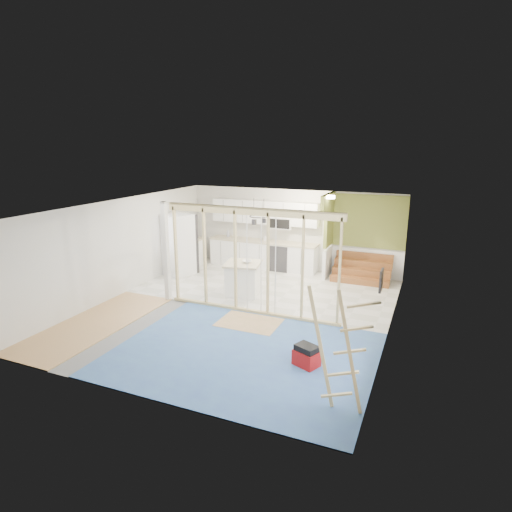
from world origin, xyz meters
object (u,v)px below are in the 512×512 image
at_px(fridge, 178,245).
at_px(ladder, 339,351).
at_px(island, 243,279).
at_px(toolbox, 306,356).

relative_size(fridge, ladder, 0.96).
distance_m(island, toolbox, 4.10).
bearing_deg(toolbox, island, 154.76).
xyz_separation_m(fridge, toolbox, (5.33, -3.98, -0.75)).
height_order(fridge, toolbox, fridge).
relative_size(island, toolbox, 2.02).
bearing_deg(ladder, toolbox, 110.73).
relative_size(island, ladder, 0.55).
xyz_separation_m(toolbox, ladder, (0.81, -1.14, 0.82)).
relative_size(fridge, island, 1.75).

